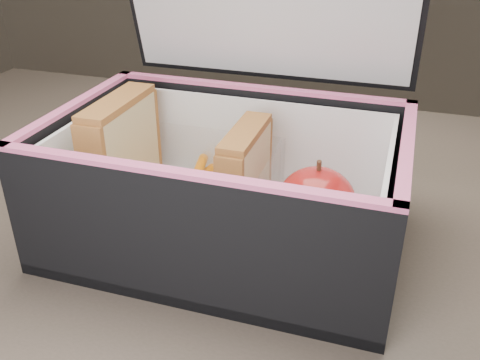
% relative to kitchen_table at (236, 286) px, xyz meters
% --- Properties ---
extents(kitchen_table, '(1.20, 0.80, 0.75)m').
position_rel_kitchen_table_xyz_m(kitchen_table, '(0.00, 0.00, 0.00)').
color(kitchen_table, brown).
rests_on(kitchen_table, ground).
extents(lunch_bag, '(0.32, 0.27, 0.33)m').
position_rel_kitchen_table_xyz_m(lunch_bag, '(0.00, -0.03, 0.16)').
color(lunch_bag, black).
rests_on(lunch_bag, kitchen_table).
extents(plastic_tub, '(0.18, 0.13, 0.07)m').
position_rel_kitchen_table_xyz_m(plastic_tub, '(-0.04, -0.03, 0.14)').
color(plastic_tub, white).
rests_on(plastic_tub, lunch_bag).
extents(sandwich_left, '(0.03, 0.11, 0.12)m').
position_rel_kitchen_table_xyz_m(sandwich_left, '(-0.11, -0.03, 0.17)').
color(sandwich_left, tan).
rests_on(sandwich_left, plastic_tub).
extents(sandwich_right, '(0.03, 0.09, 0.10)m').
position_rel_kitchen_table_xyz_m(sandwich_right, '(0.02, -0.03, 0.16)').
color(sandwich_right, tan).
rests_on(sandwich_right, plastic_tub).
extents(carrot_sticks, '(0.04, 0.15, 0.03)m').
position_rel_kitchen_table_xyz_m(carrot_sticks, '(-0.05, -0.03, 0.12)').
color(carrot_sticks, '#E56700').
rests_on(carrot_sticks, plastic_tub).
extents(paper_napkin, '(0.10, 0.10, 0.01)m').
position_rel_kitchen_table_xyz_m(paper_napkin, '(0.09, -0.04, 0.11)').
color(paper_napkin, white).
rests_on(paper_napkin, lunch_bag).
extents(red_apple, '(0.08, 0.08, 0.08)m').
position_rel_kitchen_table_xyz_m(red_apple, '(0.09, -0.04, 0.15)').
color(red_apple, maroon).
rests_on(red_apple, paper_napkin).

